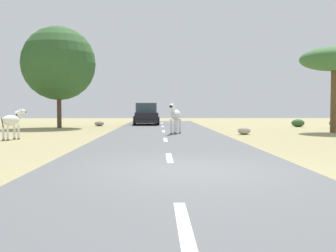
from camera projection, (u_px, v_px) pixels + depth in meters
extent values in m
plane|color=#998E60|center=(188.00, 172.00, 8.52)|extent=(90.00, 90.00, 0.00)
cube|color=#56595B|center=(172.00, 171.00, 8.51)|extent=(6.00, 64.00, 0.05)
cube|color=silver|center=(184.00, 224.00, 4.52)|extent=(0.16, 2.00, 0.01)
cube|color=silver|center=(169.00, 158.00, 10.51)|extent=(0.16, 2.00, 0.01)
cube|color=silver|center=(165.00, 140.00, 16.50)|extent=(0.16, 2.00, 0.01)
cube|color=silver|center=(164.00, 131.00, 22.49)|extent=(0.16, 2.00, 0.01)
cube|color=silver|center=(163.00, 126.00, 28.48)|extent=(0.16, 2.00, 0.01)
cube|color=silver|center=(162.00, 123.00, 34.48)|extent=(0.16, 2.00, 0.01)
ellipsoid|color=silver|center=(176.00, 115.00, 20.34)|extent=(0.75, 1.21, 0.53)
cylinder|color=silver|center=(171.00, 127.00, 20.05)|extent=(0.14, 0.14, 0.77)
cylinder|color=#28231E|center=(171.00, 134.00, 20.06)|extent=(0.16, 0.16, 0.05)
cylinder|color=silver|center=(177.00, 127.00, 19.97)|extent=(0.14, 0.14, 0.77)
cylinder|color=#28231E|center=(177.00, 134.00, 19.99)|extent=(0.16, 0.16, 0.05)
cylinder|color=silver|center=(175.00, 126.00, 20.76)|extent=(0.14, 0.14, 0.77)
cylinder|color=#28231E|center=(175.00, 133.00, 20.77)|extent=(0.16, 0.16, 0.05)
cylinder|color=silver|center=(180.00, 126.00, 20.68)|extent=(0.14, 0.14, 0.77)
cylinder|color=#28231E|center=(180.00, 133.00, 20.70)|extent=(0.16, 0.16, 0.05)
cylinder|color=silver|center=(173.00, 109.00, 19.80)|extent=(0.31, 0.44, 0.45)
cube|color=black|center=(173.00, 108.00, 19.80)|extent=(0.14, 0.37, 0.31)
ellipsoid|color=silver|center=(172.00, 106.00, 19.54)|extent=(0.33, 0.53, 0.25)
ellipsoid|color=black|center=(171.00, 106.00, 19.35)|extent=(0.19, 0.21, 0.15)
cone|color=silver|center=(171.00, 104.00, 19.67)|extent=(0.11, 0.11, 0.14)
cone|color=silver|center=(174.00, 104.00, 19.63)|extent=(0.11, 0.11, 0.14)
cylinder|color=black|center=(178.00, 116.00, 20.89)|extent=(0.08, 0.16, 0.46)
ellipsoid|color=silver|center=(11.00, 120.00, 17.04)|extent=(0.74, 1.04, 0.46)
cylinder|color=silver|center=(19.00, 132.00, 17.31)|extent=(0.13, 0.13, 0.66)
cylinder|color=#28231E|center=(19.00, 139.00, 17.33)|extent=(0.15, 0.15, 0.04)
cylinder|color=silver|center=(14.00, 132.00, 17.40)|extent=(0.13, 0.13, 0.66)
cylinder|color=#28231E|center=(14.00, 139.00, 17.42)|extent=(0.15, 0.15, 0.04)
cylinder|color=silver|center=(8.00, 133.00, 16.73)|extent=(0.13, 0.13, 0.66)
cylinder|color=#28231E|center=(8.00, 140.00, 16.74)|extent=(0.15, 0.15, 0.04)
cylinder|color=silver|center=(3.00, 133.00, 16.82)|extent=(0.13, 0.13, 0.66)
cylinder|color=#28231E|center=(3.00, 140.00, 16.83)|extent=(0.15, 0.15, 0.04)
cylinder|color=silver|center=(19.00, 115.00, 17.46)|extent=(0.30, 0.39, 0.39)
cube|color=black|center=(19.00, 113.00, 17.45)|extent=(0.16, 0.31, 0.27)
ellipsoid|color=silver|center=(22.00, 111.00, 17.66)|extent=(0.33, 0.46, 0.21)
ellipsoid|color=black|center=(25.00, 112.00, 17.82)|extent=(0.17, 0.18, 0.13)
cone|color=silver|center=(22.00, 109.00, 17.54)|extent=(0.10, 0.10, 0.12)
cone|color=silver|center=(19.00, 109.00, 17.58)|extent=(0.10, 0.10, 0.12)
cylinder|color=black|center=(2.00, 123.00, 16.60)|extent=(0.09, 0.14, 0.39)
cube|color=black|center=(146.00, 117.00, 31.57)|extent=(2.02, 4.29, 0.80)
cube|color=#334751|center=(146.00, 108.00, 31.73)|extent=(1.75, 2.28, 0.76)
cube|color=black|center=(147.00, 122.00, 29.43)|extent=(1.72, 0.25, 0.24)
cylinder|color=black|center=(135.00, 121.00, 30.16)|extent=(0.26, 0.69, 0.68)
cylinder|color=black|center=(158.00, 121.00, 30.30)|extent=(0.26, 0.69, 0.68)
cylinder|color=black|center=(135.00, 120.00, 32.85)|extent=(0.26, 0.69, 0.68)
cylinder|color=black|center=(156.00, 120.00, 32.99)|extent=(0.26, 0.69, 0.68)
cylinder|color=brown|center=(334.00, 102.00, 22.10)|extent=(0.33, 0.33, 3.48)
ellipsoid|color=#386633|center=(334.00, 59.00, 21.99)|extent=(3.80, 3.80, 1.33)
cylinder|color=#4C3823|center=(59.00, 110.00, 27.16)|extent=(0.31, 0.31, 2.44)
sphere|color=#2D5628|center=(59.00, 63.00, 27.01)|extent=(5.06, 5.06, 5.06)
ellipsoid|color=#2D5628|center=(298.00, 123.00, 28.82)|extent=(0.94, 0.85, 0.57)
ellipsoid|color=#A89E8C|center=(244.00, 131.00, 20.52)|extent=(0.68, 0.59, 0.40)
ellipsoid|color=gray|center=(99.00, 124.00, 30.19)|extent=(0.73, 0.66, 0.37)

